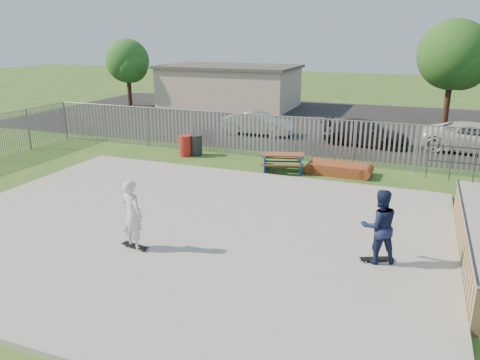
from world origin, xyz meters
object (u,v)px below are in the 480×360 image
(car_white, at_px, (477,138))
(skater_navy, at_px, (379,226))
(skater_white, at_px, (133,215))
(trash_bin_red, at_px, (185,146))
(car_dark, at_px, (365,133))
(funbox, at_px, (339,169))
(trash_bin_grey, at_px, (196,145))
(car_silver, at_px, (258,123))
(tree_mid, at_px, (453,55))
(tree_left, at_px, (127,61))
(picnic_table, at_px, (282,162))

(car_white, bearing_deg, skater_navy, 173.06)
(skater_white, bearing_deg, trash_bin_red, -49.60)
(trash_bin_red, bearing_deg, car_white, 23.70)
(car_dark, bearing_deg, car_white, -80.06)
(funbox, bearing_deg, trash_bin_grey, 176.08)
(trash_bin_grey, xyz_separation_m, car_dark, (7.27, 4.98, 0.18))
(trash_bin_red, xyz_separation_m, skater_white, (3.54, -9.66, 0.60))
(car_silver, bearing_deg, tree_mid, -57.57)
(tree_left, distance_m, skater_white, 27.05)
(skater_navy, relative_size, skater_white, 1.00)
(funbox, height_order, tree_mid, tree_mid)
(car_dark, xyz_separation_m, tree_mid, (4.02, 6.96, 3.66))
(tree_mid, relative_size, skater_white, 3.41)
(car_dark, distance_m, skater_navy, 13.61)
(funbox, height_order, skater_white, skater_white)
(picnic_table, height_order, skater_white, skater_white)
(car_dark, height_order, skater_navy, skater_navy)
(picnic_table, distance_m, trash_bin_grey, 4.75)
(funbox, xyz_separation_m, tree_mid, (4.37, 12.68, 4.11))
(tree_left, height_order, tree_mid, tree_mid)
(tree_left, bearing_deg, picnic_table, -39.08)
(car_dark, xyz_separation_m, skater_white, (-4.14, -15.00, 0.43))
(trash_bin_grey, height_order, tree_mid, tree_mid)
(picnic_table, relative_size, trash_bin_grey, 2.17)
(picnic_table, distance_m, trash_bin_red, 5.07)
(tree_left, xyz_separation_m, skater_white, (15.07, -22.33, -2.40))
(trash_bin_grey, bearing_deg, tree_left, 134.12)
(car_dark, bearing_deg, trash_bin_grey, 130.73)
(car_white, distance_m, tree_left, 25.59)
(funbox, xyz_separation_m, skater_navy, (2.25, -7.74, 0.87))
(trash_bin_red, xyz_separation_m, car_white, (12.93, 5.68, 0.24))
(picnic_table, bearing_deg, car_silver, 100.86)
(car_silver, bearing_deg, car_dark, -94.70)
(car_silver, relative_size, skater_navy, 2.11)
(skater_white, bearing_deg, car_silver, -62.68)
(car_white, relative_size, skater_white, 2.71)
(skater_navy, bearing_deg, tree_mid, -120.76)
(trash_bin_red, relative_size, skater_white, 0.52)
(trash_bin_red, height_order, trash_bin_grey, trash_bin_red)
(picnic_table, bearing_deg, car_dark, 50.04)
(trash_bin_red, bearing_deg, skater_navy, -40.30)
(trash_bin_grey, relative_size, skater_navy, 0.51)
(car_dark, bearing_deg, tree_left, 75.41)
(tree_mid, xyz_separation_m, skater_navy, (-2.11, -20.43, -3.24))
(car_white, xyz_separation_m, skater_navy, (-3.35, -13.80, 0.36))
(trash_bin_grey, bearing_deg, tree_mid, 46.61)
(trash_bin_grey, relative_size, car_white, 0.19)
(trash_bin_red, bearing_deg, tree_mid, 46.45)
(car_white, distance_m, skater_white, 17.98)
(funbox, distance_m, skater_white, 10.06)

